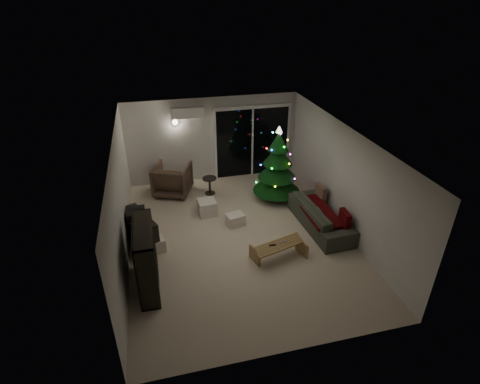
{
  "coord_description": "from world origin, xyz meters",
  "views": [
    {
      "loc": [
        -1.7,
        -7.01,
        5.18
      ],
      "look_at": [
        0.1,
        0.3,
        1.05
      ],
      "focal_mm": 28.0,
      "sensor_mm": 36.0,
      "label": 1
    }
  ],
  "objects_px": {
    "bookshelf": "(137,259)",
    "coffee_table": "(279,251)",
    "media_cabinet": "(139,230)",
    "christmas_tree": "(278,164)",
    "armchair": "(173,179)",
    "sofa": "(321,216)"
  },
  "relations": [
    {
      "from": "bookshelf",
      "to": "coffee_table",
      "type": "distance_m",
      "value": 2.96
    },
    {
      "from": "media_cabinet",
      "to": "armchair",
      "type": "distance_m",
      "value": 2.43
    },
    {
      "from": "coffee_table",
      "to": "sofa",
      "type": "bearing_deg",
      "value": 17.08
    },
    {
      "from": "media_cabinet",
      "to": "coffee_table",
      "type": "height_order",
      "value": "media_cabinet"
    },
    {
      "from": "christmas_tree",
      "to": "armchair",
      "type": "bearing_deg",
      "value": 161.36
    },
    {
      "from": "armchair",
      "to": "coffee_table",
      "type": "bearing_deg",
      "value": 140.4
    },
    {
      "from": "sofa",
      "to": "coffee_table",
      "type": "relative_size",
      "value": 1.89
    },
    {
      "from": "armchair",
      "to": "sofa",
      "type": "relative_size",
      "value": 0.46
    },
    {
      "from": "coffee_table",
      "to": "armchair",
      "type": "bearing_deg",
      "value": 103.22
    },
    {
      "from": "bookshelf",
      "to": "armchair",
      "type": "height_order",
      "value": "bookshelf"
    },
    {
      "from": "armchair",
      "to": "coffee_table",
      "type": "height_order",
      "value": "armchair"
    },
    {
      "from": "coffee_table",
      "to": "christmas_tree",
      "type": "bearing_deg",
      "value": 56.38
    },
    {
      "from": "bookshelf",
      "to": "coffee_table",
      "type": "height_order",
      "value": "bookshelf"
    },
    {
      "from": "bookshelf",
      "to": "armchair",
      "type": "relative_size",
      "value": 1.39
    },
    {
      "from": "bookshelf",
      "to": "coffee_table",
      "type": "bearing_deg",
      "value": 26.97
    },
    {
      "from": "media_cabinet",
      "to": "coffee_table",
      "type": "distance_m",
      "value": 3.16
    },
    {
      "from": "sofa",
      "to": "media_cabinet",
      "type": "bearing_deg",
      "value": 83.1
    },
    {
      "from": "coffee_table",
      "to": "christmas_tree",
      "type": "xyz_separation_m",
      "value": [
        0.8,
        2.54,
        0.86
      ]
    },
    {
      "from": "bookshelf",
      "to": "christmas_tree",
      "type": "relative_size",
      "value": 0.65
    },
    {
      "from": "bookshelf",
      "to": "christmas_tree",
      "type": "height_order",
      "value": "christmas_tree"
    },
    {
      "from": "sofa",
      "to": "christmas_tree",
      "type": "xyz_separation_m",
      "value": [
        -0.6,
        1.63,
        0.73
      ]
    },
    {
      "from": "media_cabinet",
      "to": "armchair",
      "type": "relative_size",
      "value": 1.22
    }
  ]
}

